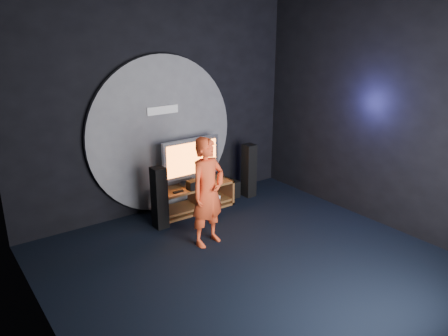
# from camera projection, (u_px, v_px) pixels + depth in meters

# --- Properties ---
(floor) EXTENTS (5.00, 5.00, 0.00)m
(floor) POSITION_uv_depth(u_px,v_px,m) (255.00, 268.00, 5.73)
(floor) COLOR black
(floor) RESTS_ON ground
(back_wall) EXTENTS (5.00, 0.04, 3.50)m
(back_wall) POSITION_uv_depth(u_px,v_px,m) (159.00, 107.00, 7.09)
(back_wall) COLOR black
(back_wall) RESTS_ON ground
(left_wall) EXTENTS (0.04, 5.00, 3.50)m
(left_wall) POSITION_uv_depth(u_px,v_px,m) (38.00, 182.00, 3.78)
(left_wall) COLOR black
(left_wall) RESTS_ON ground
(right_wall) EXTENTS (0.04, 5.00, 3.50)m
(right_wall) POSITION_uv_depth(u_px,v_px,m) (386.00, 114.00, 6.56)
(right_wall) COLOR black
(right_wall) RESTS_ON ground
(wall_disc_panel) EXTENTS (2.60, 0.11, 2.60)m
(wall_disc_panel) POSITION_uv_depth(u_px,v_px,m) (162.00, 135.00, 7.19)
(wall_disc_panel) COLOR #515156
(wall_disc_panel) RESTS_ON ground
(media_console) EXTENTS (1.38, 0.45, 0.45)m
(media_console) POSITION_uv_depth(u_px,v_px,m) (195.00, 199.00, 7.44)
(media_console) COLOR brown
(media_console) RESTS_ON ground
(tv) EXTENTS (1.06, 0.22, 0.80)m
(tv) POSITION_uv_depth(u_px,v_px,m) (191.00, 160.00, 7.27)
(tv) COLOR #ACADB4
(tv) RESTS_ON media_console
(center_speaker) EXTENTS (0.40, 0.15, 0.15)m
(center_speaker) POSITION_uv_depth(u_px,v_px,m) (198.00, 184.00, 7.22)
(center_speaker) COLOR black
(center_speaker) RESTS_ON media_console
(remote) EXTENTS (0.18, 0.05, 0.02)m
(remote) POSITION_uv_depth(u_px,v_px,m) (178.00, 192.00, 7.05)
(remote) COLOR black
(remote) RESTS_ON media_console
(tower_speaker_left) EXTENTS (0.20, 0.22, 0.98)m
(tower_speaker_left) POSITION_uv_depth(u_px,v_px,m) (159.00, 198.00, 6.72)
(tower_speaker_left) COLOR black
(tower_speaker_left) RESTS_ON ground
(tower_speaker_right) EXTENTS (0.20, 0.22, 0.98)m
(tower_speaker_right) POSITION_uv_depth(u_px,v_px,m) (249.00, 170.00, 7.96)
(tower_speaker_right) COLOR black
(tower_speaker_right) RESTS_ON ground
(subwoofer) EXTENTS (0.28, 0.28, 0.30)m
(subwoofer) POSITION_uv_depth(u_px,v_px,m) (230.00, 189.00, 8.01)
(subwoofer) COLOR black
(subwoofer) RESTS_ON ground
(player) EXTENTS (0.64, 0.48, 1.59)m
(player) POSITION_uv_depth(u_px,v_px,m) (208.00, 192.00, 6.14)
(player) COLOR #ED4720
(player) RESTS_ON ground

